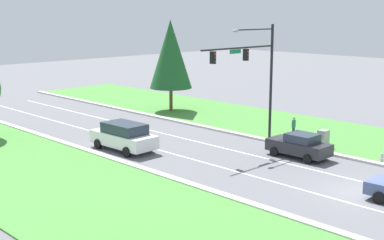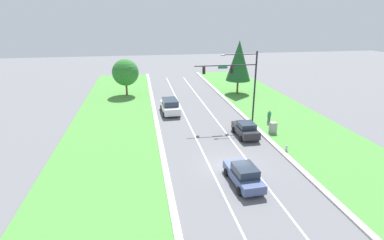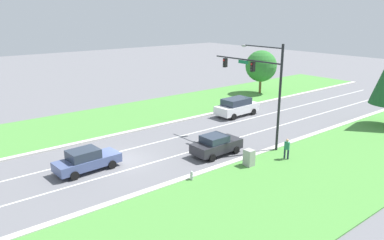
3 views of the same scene
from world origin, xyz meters
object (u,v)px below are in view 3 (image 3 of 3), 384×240
traffic_signal_mast (261,79)px  pedestrian (287,148)px  oak_near_left_tree (261,66)px  fire_hydrant (192,176)px  slate_blue_sedan (86,160)px  charcoal_sedan (216,145)px  white_suv (237,107)px  utility_cabinet (249,158)px

traffic_signal_mast → pedestrian: 6.09m
traffic_signal_mast → oak_near_left_tree: 20.97m
traffic_signal_mast → fire_hydrant: (2.05, -8.87, -5.31)m
slate_blue_sedan → traffic_signal_mast: bearing=70.8°
slate_blue_sedan → fire_hydrant: slate_blue_sedan is taller
charcoal_sedan → pedestrian: bearing=38.5°
charcoal_sedan → fire_hydrant: size_ratio=5.99×
oak_near_left_tree → fire_hydrant: bearing=-57.7°
charcoal_sedan → white_suv: size_ratio=0.81×
oak_near_left_tree → traffic_signal_mast: bearing=-49.3°
pedestrian → fire_hydrant: pedestrian is taller
utility_cabinet → fire_hydrant: 4.83m
slate_blue_sedan → white_suv: 19.20m
charcoal_sedan → slate_blue_sedan: (-3.45, -9.28, -0.01)m
traffic_signal_mast → fire_hydrant: size_ratio=12.25×
utility_cabinet → pedestrian: (0.92, 3.17, 0.29)m
charcoal_sedan → white_suv: white_suv is taller
slate_blue_sedan → utility_cabinet: bearing=51.6°
utility_cabinet → pedestrian: bearing=73.8°
slate_blue_sedan → pedestrian: bearing=55.8°
traffic_signal_mast → slate_blue_sedan: traffic_signal_mast is taller
fire_hydrant → utility_cabinet: bearing=80.9°
oak_near_left_tree → pedestrian: bearing=-44.1°
fire_hydrant → white_suv: bearing=124.5°
pedestrian → fire_hydrant: (-1.68, -7.93, -0.59)m
utility_cabinet → fire_hydrant: size_ratio=1.85×
pedestrian → oak_near_left_tree: (-17.33, 16.79, 2.86)m
utility_cabinet → oak_near_left_tree: size_ratio=0.22×
slate_blue_sedan → fire_hydrant: 7.65m
pedestrian → charcoal_sedan: bearing=17.4°
slate_blue_sedan → utility_cabinet: 11.66m
traffic_signal_mast → pedestrian: (3.73, -0.94, -4.72)m
pedestrian → oak_near_left_tree: 24.30m
utility_cabinet → fire_hydrant: bearing=-99.1°
white_suv → pedestrian: bearing=-30.3°
utility_cabinet → pedestrian: 3.31m
slate_blue_sedan → fire_hydrant: size_ratio=6.74×
utility_cabinet → oak_near_left_tree: oak_near_left_tree is taller
slate_blue_sedan → utility_cabinet: size_ratio=3.65×
traffic_signal_mast → charcoal_sedan: traffic_signal_mast is taller
white_suv → pedestrian: 12.90m
charcoal_sedan → pedestrian: size_ratio=2.48×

